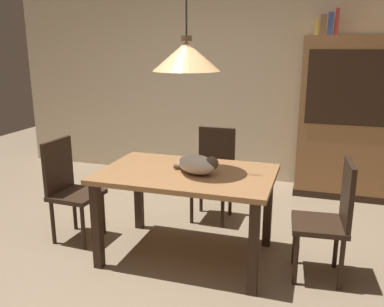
# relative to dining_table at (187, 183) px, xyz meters

# --- Properties ---
(ground) EXTENTS (10.00, 10.00, 0.00)m
(ground) POSITION_rel_dining_table_xyz_m (-0.03, -0.35, -0.65)
(ground) COLOR #847056
(back_wall) EXTENTS (6.40, 0.10, 2.90)m
(back_wall) POSITION_rel_dining_table_xyz_m (-0.03, 2.30, 0.80)
(back_wall) COLOR beige
(back_wall) RESTS_ON ground
(dining_table) EXTENTS (1.40, 0.90, 0.75)m
(dining_table) POSITION_rel_dining_table_xyz_m (0.00, 0.00, 0.00)
(dining_table) COLOR olive
(dining_table) RESTS_ON ground
(chair_left_side) EXTENTS (0.42, 0.42, 0.93)m
(chair_left_side) POSITION_rel_dining_table_xyz_m (-1.13, 0.00, -0.14)
(chair_left_side) COLOR black
(chair_left_side) RESTS_ON ground
(chair_right_side) EXTENTS (0.43, 0.43, 0.93)m
(chair_right_side) POSITION_rel_dining_table_xyz_m (1.13, 0.01, -0.14)
(chair_right_side) COLOR black
(chair_right_side) RESTS_ON ground
(chair_far_back) EXTENTS (0.41, 0.41, 0.93)m
(chair_far_back) POSITION_rel_dining_table_xyz_m (0.00, 0.88, -0.14)
(chair_far_back) COLOR black
(chair_far_back) RESTS_ON ground
(cat_sleeping) EXTENTS (0.41, 0.33, 0.16)m
(cat_sleeping) POSITION_rel_dining_table_xyz_m (0.10, -0.02, 0.18)
(cat_sleeping) COLOR beige
(cat_sleeping) RESTS_ON dining_table
(pendant_lamp) EXTENTS (0.52, 0.52, 1.30)m
(pendant_lamp) POSITION_rel_dining_table_xyz_m (0.00, 0.00, 1.01)
(pendant_lamp) COLOR #E0A86B
(hutch_bookcase) EXTENTS (1.12, 0.45, 1.85)m
(hutch_bookcase) POSITION_rel_dining_table_xyz_m (1.32, 1.96, 0.24)
(hutch_bookcase) COLOR olive
(hutch_bookcase) RESTS_ON ground
(book_yellow_short) EXTENTS (0.04, 0.20, 0.18)m
(book_yellow_short) POSITION_rel_dining_table_xyz_m (0.89, 1.97, 1.29)
(book_yellow_short) COLOR gold
(book_yellow_short) RESTS_ON hutch_bookcase
(book_brown_thick) EXTENTS (0.06, 0.24, 0.22)m
(book_brown_thick) POSITION_rel_dining_table_xyz_m (0.96, 1.97, 1.31)
(book_brown_thick) COLOR brown
(book_brown_thick) RESTS_ON hutch_bookcase
(book_blue_wide) EXTENTS (0.06, 0.24, 0.24)m
(book_blue_wide) POSITION_rel_dining_table_xyz_m (1.03, 1.97, 1.32)
(book_blue_wide) COLOR #384C93
(book_blue_wide) RESTS_ON hutch_bookcase
(book_red_tall) EXTENTS (0.04, 0.22, 0.28)m
(book_red_tall) POSITION_rel_dining_table_xyz_m (1.09, 1.97, 1.34)
(book_red_tall) COLOR #B73833
(book_red_tall) RESTS_ON hutch_bookcase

